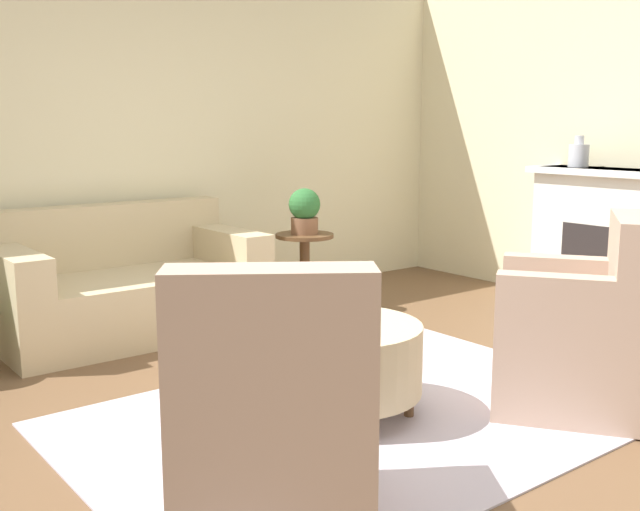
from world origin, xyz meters
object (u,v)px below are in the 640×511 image
armchair_right (583,335)px  ottoman_table (339,358)px  side_table (305,260)px  vase_mantel_near (579,155)px  armchair_left (272,428)px  couch (127,288)px  potted_plant_on_side_table (304,210)px

armchair_right → ottoman_table: (-1.04, 0.72, -0.10)m
side_table → vase_mantel_near: (1.89, -1.15, 0.82)m
armchair_left → ottoman_table: armchair_left is taller
ottoman_table → side_table: bearing=58.0°
couch → armchair_left: size_ratio=1.77×
couch → potted_plant_on_side_table: bearing=-12.6°
armchair_right → vase_mantel_near: bearing=34.9°
armchair_right → vase_mantel_near: 2.57m
ottoman_table → vase_mantel_near: bearing=12.4°
armchair_left → armchair_right: same height
armchair_right → ottoman_table: size_ratio=1.21×
side_table → vase_mantel_near: vase_mantel_near is taller
armchair_left → potted_plant_on_side_table: size_ratio=2.86×
armchair_left → armchair_right: 1.94m
armchair_left → ottoman_table: size_ratio=1.21×
couch → potted_plant_on_side_table: potted_plant_on_side_table is taller
vase_mantel_near → potted_plant_on_side_table: (-1.89, 1.15, -0.42)m
armchair_right → side_table: armchair_right is taller
armchair_left → side_table: bearing=51.2°
armchair_right → side_table: bearing=87.7°
armchair_left → couch: bearing=76.5°
vase_mantel_near → potted_plant_on_side_table: size_ratio=0.70×
ottoman_table → armchair_left: bearing=-141.4°
armchair_right → side_table: size_ratio=1.62×
ottoman_table → potted_plant_on_side_table: size_ratio=2.36×
potted_plant_on_side_table → vase_mantel_near: bearing=-31.3°
couch → armchair_right: (1.26, -2.84, 0.08)m
ottoman_table → potted_plant_on_side_table: potted_plant_on_side_table is taller
couch → ottoman_table: bearing=-84.0°
couch → vase_mantel_near: (3.25, -1.45, 0.91)m
armchair_left → vase_mantel_near: vase_mantel_near is taller
couch → ottoman_table: 2.13m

